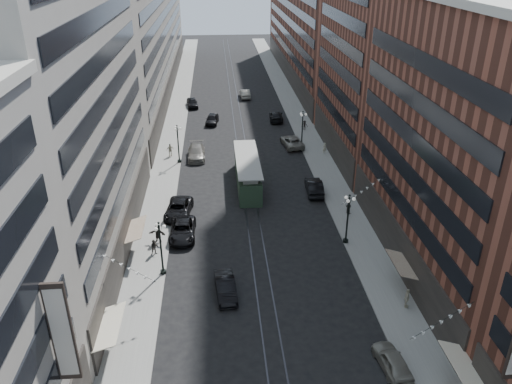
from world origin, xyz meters
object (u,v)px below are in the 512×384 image
object	(u,v)px
car_14	(245,94)
pedestrian_8	(324,148)
car_9	(192,103)
pedestrian_6	(170,150)
car_10	(314,187)
streetcar	(247,173)
lamppost_sw_mid	(178,143)
lamppost_se_mid	(302,127)
car_5	(226,287)
car_7	(179,209)
lamppost_se_far	(348,217)
pedestrian_5	(158,234)
car_11	(292,142)
pedestrian_9	(305,125)
pedestrian_7	(349,207)
pedestrian_4	(407,298)
pedestrian_2	(154,247)
car_12	(276,116)
car_8	(196,152)
car_13	(212,119)
lamppost_sw_far	(161,246)
car_4	(392,361)
car_2	(183,230)

from	to	relation	value
car_14	pedestrian_8	bearing A→B (deg)	104.23
car_9	pedestrian_6	bearing A→B (deg)	-102.03
car_10	pedestrian_6	world-z (taller)	pedestrian_6
streetcar	pedestrian_8	size ratio (longest dim) A/B	8.10
lamppost_sw_mid	lamppost_se_mid	bearing A→B (deg)	15.20
car_10	car_14	xyz separation A→B (m)	(-5.91, 44.49, -0.03)
lamppost_se_mid	car_5	distance (m)	37.77
lamppost_sw_mid	streetcar	bearing A→B (deg)	-40.73
car_5	car_7	xyz separation A→B (m)	(-4.97, 14.96, 0.03)
lamppost_se_far	pedestrian_8	bearing A→B (deg)	83.44
streetcar	pedestrian_5	size ratio (longest dim) A/B	6.82
car_11	pedestrian_9	size ratio (longest dim) A/B	3.63
pedestrian_5	pedestrian_9	distance (m)	39.72
pedestrian_7	pedestrian_4	bearing A→B (deg)	137.71
pedestrian_2	car_12	world-z (taller)	pedestrian_2
car_11	pedestrian_5	xyz separation A→B (m)	(-17.88, -26.55, 0.31)
car_5	car_8	distance (m)	32.39
car_7	pedestrian_7	xyz separation A→B (m)	(19.41, -1.29, 0.09)
pedestrian_2	car_13	world-z (taller)	pedestrian_2
lamppost_sw_far	pedestrian_4	distance (m)	22.11
lamppost_se_far	car_11	bearing A→B (deg)	93.02
car_10	car_9	bearing A→B (deg)	-63.83
pedestrian_6	pedestrian_9	xyz separation A→B (m)	(21.49, 9.94, -0.15)
car_4	car_8	distance (m)	44.53
car_8	car_13	world-z (taller)	car_8
pedestrian_4	streetcar	bearing A→B (deg)	47.38
lamppost_se_far	streetcar	size ratio (longest dim) A/B	0.42
car_11	car_13	world-z (taller)	car_13
car_9	pedestrian_8	xyz separation A→B (m)	(20.33, -25.94, 0.12)
car_2	car_8	xyz separation A→B (m)	(0.90, 22.01, 0.07)
pedestrian_7	streetcar	bearing A→B (deg)	6.02
pedestrian_9	car_8	bearing A→B (deg)	-139.98
pedestrian_2	car_8	bearing A→B (deg)	65.41
car_2	car_5	size ratio (longest dim) A/B	1.20
pedestrian_8	car_14	bearing A→B (deg)	-83.50
car_10	car_14	bearing A→B (deg)	-79.17
car_10	car_13	xyz separation A→B (m)	(-12.61, 28.37, -0.04)
streetcar	pedestrian_6	world-z (taller)	streetcar
car_2	car_4	world-z (taller)	car_2
pedestrian_9	lamppost_sw_far	bearing A→B (deg)	-108.02
streetcar	car_5	size ratio (longest dim) A/B	2.76
car_5	car_8	size ratio (longest dim) A/B	0.80
pedestrian_8	car_11	bearing A→B (deg)	-49.22
car_2	car_12	size ratio (longest dim) A/B	1.02
car_4	car_8	xyz separation A→B (m)	(-15.20, 41.86, 0.14)
streetcar	pedestrian_9	xyz separation A→B (m)	(10.88, 20.24, -0.74)
pedestrian_2	pedestrian_9	world-z (taller)	pedestrian_2
pedestrian_2	pedestrian_7	distance (m)	22.37
car_2	car_5	bearing A→B (deg)	-66.67
pedestrian_4	pedestrian_5	xyz separation A→B (m)	(-21.96, 12.27, 0.06)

